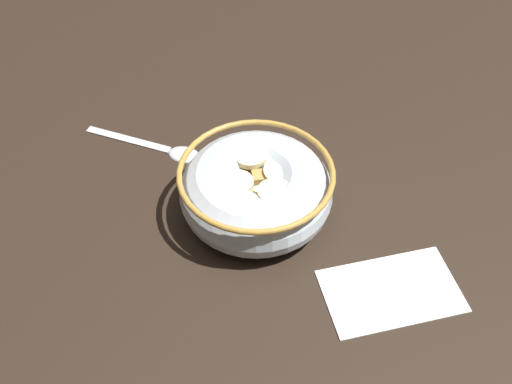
{
  "coord_description": "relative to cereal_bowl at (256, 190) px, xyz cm",
  "views": [
    {
      "loc": [
        -15.62,
        -37.25,
        46.78
      ],
      "look_at": [
        0.0,
        0.0,
        3.0
      ],
      "focal_mm": 40.5,
      "sensor_mm": 36.0,
      "label": 1
    }
  ],
  "objects": [
    {
      "name": "spoon",
      "position": [
        -6.15,
        12.95,
        -3.03
      ],
      "size": [
        12.12,
        11.49,
        0.8
      ],
      "color": "#B7B7BC",
      "rests_on": "ground_plane"
    },
    {
      "name": "cereal_bowl",
      "position": [
        0.0,
        0.0,
        0.0
      ],
      "size": [
        15.93,
        15.93,
        6.2
      ],
      "color": "#B2BCC6",
      "rests_on": "ground_plane"
    },
    {
      "name": "folded_napkin",
      "position": [
        7.96,
        -14.3,
        -3.21
      ],
      "size": [
        13.92,
        9.68,
        0.3
      ],
      "primitive_type": "cube",
      "rotation": [
        0.0,
        0.0,
        -0.16
      ],
      "color": "white",
      "rests_on": "ground_plane"
    },
    {
      "name": "ground_plane",
      "position": [
        0.02,
        0.01,
        -4.36
      ],
      "size": [
        122.56,
        122.56,
        2.0
      ],
      "primitive_type": "cube",
      "color": "black"
    }
  ]
}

